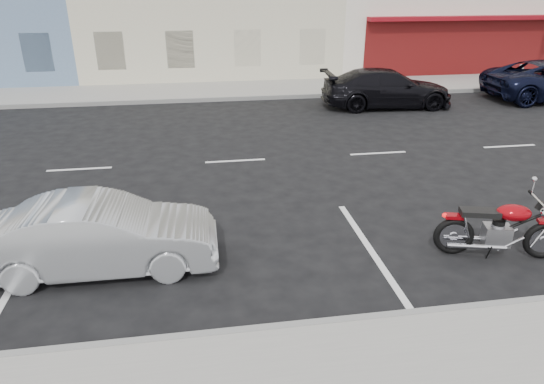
% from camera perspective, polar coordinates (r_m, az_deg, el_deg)
% --- Properties ---
extents(ground, '(120.00, 120.00, 0.00)m').
position_cam_1_polar(ground, '(13.32, 4.28, 4.13)').
color(ground, black).
rests_on(ground, ground).
extents(sidewalk_far, '(80.00, 3.40, 0.15)m').
position_cam_1_polar(sidewalk_far, '(21.46, -14.58, 11.23)').
color(sidewalk_far, gray).
rests_on(sidewalk_far, ground).
extents(curb_near, '(80.00, 0.12, 0.16)m').
position_cam_1_polar(curb_near, '(7.11, -24.85, -16.90)').
color(curb_near, gray).
rests_on(curb_near, ground).
extents(curb_far, '(80.00, 0.12, 0.16)m').
position_cam_1_polar(curb_far, '(19.81, -14.97, 10.20)').
color(curb_far, gray).
rests_on(curb_far, ground).
extents(fire_hydrant, '(0.20, 0.20, 0.72)m').
position_cam_1_polar(fire_hydrant, '(25.82, 27.20, 12.48)').
color(fire_hydrant, beige).
rests_on(fire_hydrant, sidewalk_far).
extents(sedan_silver, '(3.77, 1.34, 1.24)m').
position_cam_1_polar(sedan_silver, '(8.42, -19.47, -4.86)').
color(sedan_silver, '#ADB1B5').
rests_on(sedan_silver, ground).
extents(car_far, '(4.95, 2.20, 1.41)m').
position_cam_1_polar(car_far, '(19.09, 13.35, 11.80)').
color(car_far, black).
rests_on(car_far, ground).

